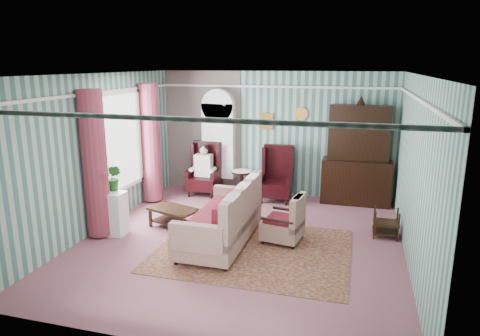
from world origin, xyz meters
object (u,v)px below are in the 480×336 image
(sofa, at_px, (220,214))
(plant_stand, at_px, (111,213))
(wingback_right, at_px, (276,174))
(round_side_table, at_px, (242,183))
(dresser_hutch, at_px, (358,152))
(nest_table, at_px, (386,223))
(wingback_left, at_px, (204,169))
(bookcase, at_px, (219,146))
(coffee_table, at_px, (174,218))
(floral_armchair, at_px, (283,212))
(seated_woman, at_px, (204,171))

(sofa, bearing_deg, plant_stand, 93.77)
(wingback_right, distance_m, round_side_table, 0.92)
(dresser_hutch, xyz_separation_m, nest_table, (0.57, -1.82, -0.91))
(wingback_left, xyz_separation_m, plant_stand, (-0.80, -2.75, -0.22))
(bookcase, xyz_separation_m, coffee_table, (-0.07, -2.57, -0.92))
(wingback_left, bearing_deg, floral_armchair, -44.37)
(dresser_hutch, bearing_deg, floral_armchair, -115.46)
(nest_table, distance_m, plant_stand, 5.02)
(wingback_right, relative_size, plant_stand, 1.56)
(dresser_hutch, xyz_separation_m, wingback_left, (-3.50, -0.27, -0.55))
(seated_woman, bearing_deg, sofa, -64.26)
(plant_stand, bearing_deg, floral_armchair, 9.16)
(wingback_right, bearing_deg, nest_table, -33.75)
(floral_armchair, bearing_deg, plant_stand, 107.93)
(dresser_hutch, bearing_deg, wingback_right, -171.23)
(nest_table, height_order, plant_stand, plant_stand)
(plant_stand, bearing_deg, coffee_table, 30.25)
(floral_armchair, distance_m, coffee_table, 2.15)
(wingback_right, distance_m, plant_stand, 3.76)
(plant_stand, bearing_deg, nest_table, 13.84)
(round_side_table, bearing_deg, dresser_hutch, 2.64)
(bookcase, bearing_deg, floral_armchair, -52.17)
(coffee_table, bearing_deg, bookcase, 88.50)
(plant_stand, height_order, coffee_table, plant_stand)
(bookcase, xyz_separation_m, floral_armchair, (2.05, -2.64, -0.58))
(wingback_right, height_order, nest_table, wingback_right)
(wingback_right, bearing_deg, dresser_hutch, 8.77)
(nest_table, bearing_deg, bookcase, 153.08)
(bookcase, relative_size, seated_woman, 1.90)
(nest_table, bearing_deg, round_side_table, 151.80)
(wingback_left, distance_m, nest_table, 4.37)
(wingback_left, bearing_deg, wingback_right, 0.00)
(sofa, bearing_deg, seated_woman, 26.18)
(seated_woman, height_order, round_side_table, seated_woman)
(bookcase, distance_m, plant_stand, 3.39)
(seated_woman, relative_size, floral_armchair, 1.09)
(dresser_hutch, bearing_deg, seated_woman, -175.59)
(bookcase, bearing_deg, round_side_table, -20.27)
(wingback_right, distance_m, nest_table, 2.81)
(nest_table, distance_m, coffee_table, 3.94)
(seated_woman, distance_m, sofa, 2.92)
(wingback_left, xyz_separation_m, floral_armchair, (2.30, -2.25, -0.08))
(dresser_hutch, relative_size, plant_stand, 2.95)
(seated_woman, height_order, nest_table, seated_woman)
(floral_armchair, xyz_separation_m, coffee_table, (-2.12, 0.07, -0.35))
(wingback_left, height_order, plant_stand, wingback_left)
(dresser_hutch, relative_size, sofa, 1.07)
(round_side_table, bearing_deg, sofa, -82.46)
(wingback_left, distance_m, wingback_right, 1.75)
(nest_table, xyz_separation_m, plant_stand, (-4.87, -1.20, 0.13))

